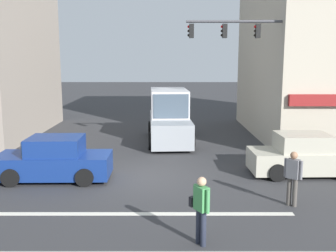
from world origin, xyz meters
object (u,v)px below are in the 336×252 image
at_px(traffic_light_mast, 264,60).
at_px(sedan_crossing_leftbound, 53,160).
at_px(sedan_crossing_rightbound, 303,156).
at_px(pedestrian_foreground_with_bag, 200,206).
at_px(pedestrian_mid_crossing, 292,175).
at_px(box_truck_crossing_center, 169,118).

xyz_separation_m(traffic_light_mast, sedan_crossing_leftbound, (-8.42, -3.58, -3.59)).
bearing_deg(sedan_crossing_leftbound, sedan_crossing_rightbound, 3.85).
bearing_deg(pedestrian_foreground_with_bag, traffic_light_mast, 68.06).
distance_m(sedan_crossing_leftbound, pedestrian_mid_crossing, 8.30).
bearing_deg(pedestrian_foreground_with_bag, box_truck_crossing_center, 93.38).
bearing_deg(sedan_crossing_leftbound, pedestrian_foreground_with_bag, -46.05).
height_order(sedan_crossing_rightbound, sedan_crossing_leftbound, same).
bearing_deg(pedestrian_mid_crossing, box_truck_crossing_center, 111.22).
distance_m(sedan_crossing_leftbound, pedestrian_foreground_with_bag, 7.10).
relative_size(traffic_light_mast, pedestrian_mid_crossing, 3.71).
bearing_deg(sedan_crossing_rightbound, sedan_crossing_leftbound, -176.15).
bearing_deg(sedan_crossing_leftbound, traffic_light_mast, 23.05).
relative_size(box_truck_crossing_center, sedan_crossing_leftbound, 1.38).
height_order(box_truck_crossing_center, sedan_crossing_leftbound, box_truck_crossing_center).
bearing_deg(sedan_crossing_rightbound, box_truck_crossing_center, 129.83).
height_order(traffic_light_mast, sedan_crossing_rightbound, traffic_light_mast).
bearing_deg(traffic_light_mast, sedan_crossing_rightbound, -73.08).
relative_size(pedestrian_foreground_with_bag, pedestrian_mid_crossing, 1.00).
distance_m(box_truck_crossing_center, sedan_crossing_rightbound, 7.98).
distance_m(pedestrian_foreground_with_bag, pedestrian_mid_crossing, 3.84).
distance_m(box_truck_crossing_center, pedestrian_mid_crossing, 10.06).
distance_m(traffic_light_mast, pedestrian_mid_crossing, 7.09).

